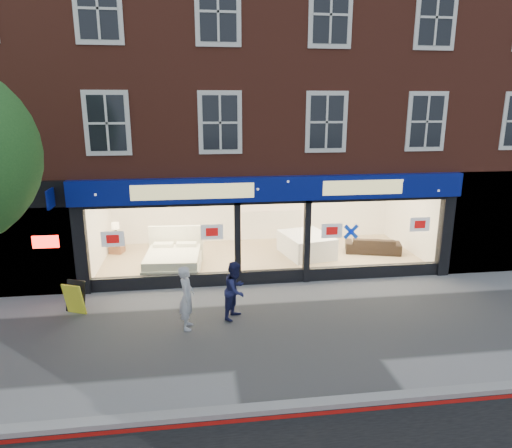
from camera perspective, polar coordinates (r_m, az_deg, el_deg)
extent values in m
plane|color=gray|center=(11.36, 4.69, -13.05)|extent=(120.00, 120.00, 0.00)
cube|color=#8C0A07|center=(8.82, 9.32, -22.25)|extent=(60.00, 0.10, 0.01)
cube|color=gray|center=(8.94, 8.94, -21.23)|extent=(60.00, 0.25, 0.12)
cube|color=tan|center=(16.09, 0.71, -4.26)|extent=(11.00, 4.50, 0.10)
cube|color=brown|center=(17.01, -0.13, 19.33)|extent=(19.00, 8.00, 6.70)
cube|color=navy|center=(13.09, 2.27, 4.44)|extent=(11.40, 0.28, 0.70)
cube|color=black|center=(14.03, 2.02, -6.54)|extent=(11.00, 0.18, 0.40)
cube|color=black|center=(13.84, -21.01, -3.02)|extent=(0.35, 0.30, 2.60)
cube|color=black|center=(15.52, 22.52, -1.30)|extent=(0.35, 0.30, 2.60)
cube|color=white|center=(13.40, -11.72, -2.22)|extent=(4.20, 0.02, 2.10)
cube|color=white|center=(14.45, 14.93, -1.18)|extent=(4.20, 0.02, 2.10)
cube|color=white|center=(13.87, 1.93, -2.62)|extent=(1.80, 0.02, 2.10)
cube|color=silver|center=(17.89, -0.34, 1.86)|extent=(11.00, 0.20, 2.60)
cube|color=#FFEAC6|center=(15.45, 0.74, 4.72)|extent=(11.00, 4.50, 0.12)
cube|color=black|center=(14.61, -28.95, -1.56)|extent=(3.80, 0.60, 3.30)
cube|color=#FF140C|center=(13.91, -24.82, -2.04)|extent=(0.70, 0.04, 0.35)
cube|color=black|center=(16.65, 28.35, 0.32)|extent=(4.00, 0.40, 3.30)
cube|color=white|center=(14.89, -10.31, -5.18)|extent=(1.87, 2.15, 0.36)
cube|color=white|center=(14.79, -10.36, -4.06)|extent=(1.79, 2.06, 0.25)
cube|color=white|center=(15.77, -9.95, -2.37)|extent=(1.82, 0.25, 1.22)
cube|color=white|center=(15.47, -11.49, -2.55)|extent=(0.68, 0.37, 0.12)
cube|color=white|center=(15.38, -8.69, -2.51)|extent=(0.68, 0.37, 0.12)
cube|color=brown|center=(17.16, -16.99, -2.57)|extent=(0.55, 0.55, 0.55)
cube|color=white|center=(16.34, 6.27, -3.40)|extent=(1.86, 2.17, 0.25)
cube|color=white|center=(16.27, 6.30, -2.57)|extent=(1.86, 2.17, 0.25)
cube|color=white|center=(16.19, 6.32, -1.72)|extent=(1.86, 2.17, 0.25)
imported|color=black|center=(16.96, 14.40, -2.55)|extent=(2.07, 1.26, 0.56)
cube|color=yellow|center=(12.86, -21.69, -8.56)|extent=(0.66, 0.56, 0.86)
imported|color=#B7B8BF|center=(11.21, -8.64, -9.07)|extent=(0.43, 0.61, 1.58)
imported|color=#191C47|center=(11.64, -2.58, -8.24)|extent=(0.87, 0.92, 1.49)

